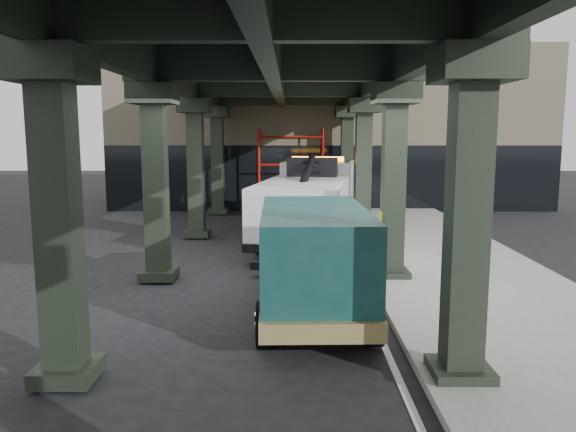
{
  "coord_description": "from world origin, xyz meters",
  "views": [
    {
      "loc": [
        0.03,
        -12.12,
        3.79
      ],
      "look_at": [
        -0.06,
        1.98,
        1.7
      ],
      "focal_mm": 35.0,
      "sensor_mm": 36.0,
      "label": 1
    }
  ],
  "objects": [
    {
      "name": "ground",
      "position": [
        0.0,
        0.0,
        0.0
      ],
      "size": [
        90.0,
        90.0,
        0.0
      ],
      "primitive_type": "plane",
      "color": "black",
      "rests_on": "ground"
    },
    {
      "name": "sidewalk",
      "position": [
        4.5,
        2.0,
        0.07
      ],
      "size": [
        5.0,
        40.0,
        0.15
      ],
      "primitive_type": "cube",
      "color": "gray",
      "rests_on": "ground"
    },
    {
      "name": "lane_stripe",
      "position": [
        1.7,
        2.0,
        0.01
      ],
      "size": [
        0.12,
        38.0,
        0.01
      ],
      "primitive_type": "cube",
      "color": "silver",
      "rests_on": "ground"
    },
    {
      "name": "viaduct",
      "position": [
        -0.4,
        2.0,
        5.46
      ],
      "size": [
        7.4,
        32.0,
        6.4
      ],
      "color": "black",
      "rests_on": "ground"
    },
    {
      "name": "building",
      "position": [
        2.0,
        20.0,
        4.0
      ],
      "size": [
        22.0,
        10.0,
        8.0
      ],
      "primitive_type": "cube",
      "color": "#C6B793",
      "rests_on": "ground"
    },
    {
      "name": "scaffolding",
      "position": [
        0.0,
        14.64,
        2.11
      ],
      "size": [
        3.08,
        0.88,
        4.0
      ],
      "color": "#B1160E",
      "rests_on": "ground"
    },
    {
      "name": "tow_truck",
      "position": [
        0.72,
        7.56,
        1.49
      ],
      "size": [
        3.95,
        9.55,
        3.05
      ],
      "rotation": [
        0.0,
        0.0,
        -0.16
      ],
      "color": "black",
      "rests_on": "ground"
    },
    {
      "name": "towed_van",
      "position": [
        0.48,
        -0.69,
        1.23
      ],
      "size": [
        2.41,
        5.72,
        2.3
      ],
      "rotation": [
        0.0,
        0.0,
        0.03
      ],
      "color": "#124140",
      "rests_on": "ground"
    }
  ]
}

